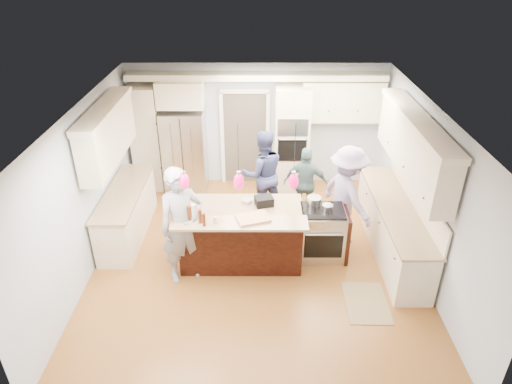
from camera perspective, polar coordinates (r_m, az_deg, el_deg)
ground_plane at (r=8.07m, az=-0.01°, el=-8.37°), size 6.00×6.00×0.00m
room_shell at (r=7.12m, az=-0.01°, el=3.34°), size 5.54×6.04×2.72m
refrigerator at (r=10.02m, az=-8.89°, el=5.11°), size 0.90×0.70×1.80m
oven_column at (r=9.85m, az=4.44°, el=6.54°), size 0.72×0.69×2.30m
back_upper_cabinets at (r=9.76m, az=-4.40°, el=9.58°), size 5.30×0.61×2.54m
right_counter_run at (r=8.11m, az=17.55°, el=-0.78°), size 0.64×3.10×2.51m
left_cabinets at (r=8.54m, az=-16.63°, el=0.93°), size 0.64×2.30×2.51m
kitchen_island at (r=7.85m, az=-1.82°, el=-5.23°), size 2.10×1.46×1.12m
island_range at (r=8.01m, az=8.36°, el=-5.06°), size 0.82×0.71×0.92m
pendant_lights at (r=6.67m, az=-2.17°, el=1.34°), size 1.75×0.15×1.03m
person_bar_end at (r=7.23m, az=-9.24°, el=-4.21°), size 0.86×0.77×1.97m
person_far_left at (r=8.91m, az=0.84°, el=2.29°), size 1.00×0.86×1.79m
person_far_right at (r=8.93m, az=6.25°, el=1.07°), size 0.92×0.51×1.48m
person_range_side at (r=8.25m, az=11.27°, el=-0.43°), size 1.18×1.38×1.85m
floor_rug at (r=7.42m, az=13.60°, el=-13.29°), size 0.66×0.95×0.01m
water_bottle at (r=7.02m, az=-7.81°, el=-2.55°), size 0.08×0.08×0.27m
beer_bottle_a at (r=7.04m, az=-8.28°, el=-2.64°), size 0.08×0.08×0.24m
beer_bottle_b at (r=6.88m, az=-6.53°, el=-3.46°), size 0.06×0.06×0.22m
beer_bottle_c at (r=6.95m, az=-7.01°, el=-3.03°), size 0.07×0.07×0.24m
drink_can at (r=6.96m, az=-5.12°, el=-3.51°), size 0.07×0.07×0.11m
cutting_board at (r=7.04m, az=-0.39°, el=-3.29°), size 0.58×0.49×0.04m
pot_large at (r=7.85m, az=7.27°, el=-1.11°), size 0.24×0.24×0.14m
pot_small at (r=7.75m, az=8.93°, el=-1.89°), size 0.18×0.18×0.09m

